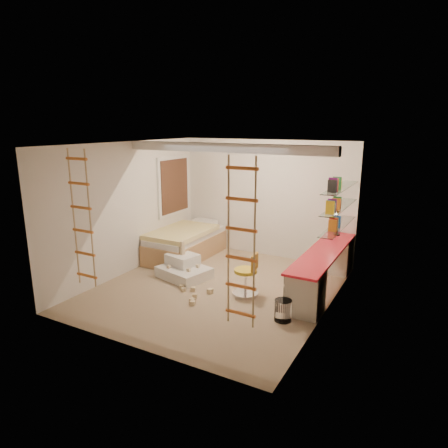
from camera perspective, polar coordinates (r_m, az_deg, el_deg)
The scene contains 15 objects.
floor at distance 7.40m, azimuth -1.12°, elevation -9.17°, with size 4.50×4.50×0.00m, color #917F5D.
ceiling_beam at distance 7.07m, azimuth -0.00°, elevation 10.83°, with size 4.00×0.18×0.16m, color white.
window_frame at distance 9.23m, azimuth -7.24°, elevation 5.44°, with size 0.06×1.15×1.35m, color white.
window_blind at distance 9.21m, azimuth -7.04°, elevation 5.42°, with size 0.02×1.00×1.20m, color #4C2D1E.
rope_ladder_left at distance 6.44m, azimuth -19.63°, elevation 0.64°, with size 0.41×0.04×2.13m, color #C86B22, non-canonical shape.
rope_ladder_right at distance 4.83m, azimuth 2.47°, elevation -2.89°, with size 0.41×0.04×2.13m, color orange, non-canonical shape.
waste_bin at distance 6.28m, azimuth 8.43°, elevation -12.11°, with size 0.27×0.27×0.33m, color white.
desk at distance 7.41m, azimuth 13.96°, elevation -6.22°, with size 0.56×2.80×0.75m.
shelves at distance 7.33m, azimuth 16.16°, elevation 2.34°, with size 0.25×1.80×0.71m.
bed at distance 9.01m, azimuth -5.48°, elevation -2.70°, with size 1.02×2.00×0.69m.
task_lamp at distance 8.11m, azimuth 15.69°, elevation 0.84°, with size 0.14×0.36×0.57m.
swivel_chair at distance 7.04m, azimuth 3.27°, elevation -7.95°, with size 0.51×0.51×0.77m.
play_platform at distance 7.92m, azimuth -5.78°, elevation -6.37°, with size 1.08×0.93×0.42m.
toy_blocks at distance 7.44m, azimuth -5.15°, elevation -7.32°, with size 1.14×1.18×0.69m.
books at distance 7.31m, azimuth 16.23°, elevation 3.23°, with size 0.14×0.58×0.92m.
Camera 1 is at (3.37, -5.90, 2.93)m, focal length 32.00 mm.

